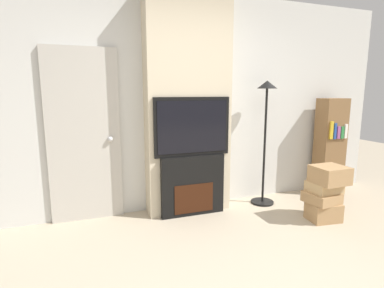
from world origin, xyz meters
TOP-DOWN VIEW (x-y plane):
  - wall_back at (0.00, 2.03)m, footprint 6.00×0.06m
  - chimney_breast at (0.00, 1.85)m, footprint 1.03×0.30m
  - fireplace at (0.00, 1.70)m, footprint 0.79×0.15m
  - television at (0.00, 1.70)m, footprint 0.93×0.07m
  - floor_lamp at (1.02, 1.72)m, footprint 0.30×0.30m
  - box_stack at (1.41, 1.01)m, footprint 0.43×0.39m
  - bookshelf at (2.19, 1.79)m, footprint 0.39×0.28m
  - entry_door at (-1.21, 1.97)m, footprint 0.80×0.09m

SIDE VIEW (x-z plane):
  - box_stack at x=1.41m, z-range 0.02..0.67m
  - fireplace at x=0.00m, z-range 0.00..0.74m
  - bookshelf at x=2.19m, z-range 0.00..1.40m
  - entry_door at x=-1.21m, z-range 0.00..1.98m
  - television at x=0.00m, z-range 0.74..1.44m
  - floor_lamp at x=1.02m, z-range 0.31..1.94m
  - wall_back at x=0.00m, z-range 0.00..2.70m
  - chimney_breast at x=0.00m, z-range 0.00..2.70m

